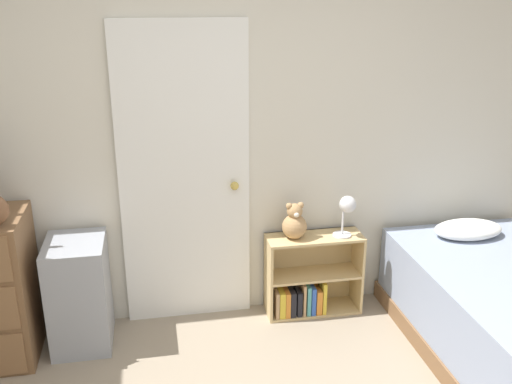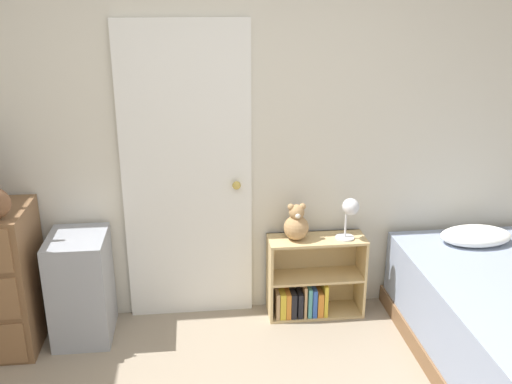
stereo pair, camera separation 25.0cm
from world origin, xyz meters
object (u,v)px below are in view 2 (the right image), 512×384
(storage_bin, at_px, (81,287))
(teddy_bear, at_px, (296,224))
(desk_lamp, at_px, (350,211))
(bookshelf, at_px, (309,285))

(storage_bin, distance_m, teddy_bear, 1.46)
(teddy_bear, xyz_separation_m, desk_lamp, (0.35, -0.04, 0.10))
(bookshelf, bearing_deg, storage_bin, -176.14)
(teddy_bear, height_order, desk_lamp, desk_lamp)
(storage_bin, bearing_deg, bookshelf, 3.86)
(bookshelf, height_order, teddy_bear, teddy_bear)
(storage_bin, bearing_deg, desk_lamp, 1.92)
(storage_bin, xyz_separation_m, teddy_bear, (1.42, 0.10, 0.33))
(teddy_bear, bearing_deg, bookshelf, 2.71)
(teddy_bear, distance_m, desk_lamp, 0.37)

